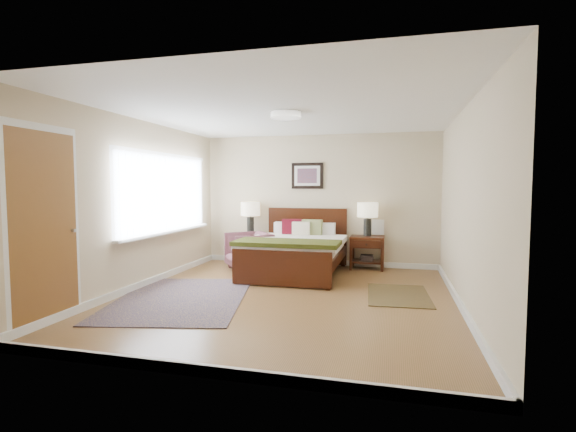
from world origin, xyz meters
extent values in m
plane|color=brown|center=(0.00, 0.00, 0.00)|extent=(5.00, 5.00, 0.00)
cube|color=#C4AD8E|center=(0.00, 2.50, 1.25)|extent=(4.50, 0.04, 2.50)
cube|color=#C4AD8E|center=(0.00, -2.50, 1.25)|extent=(4.50, 0.04, 2.50)
cube|color=#C4AD8E|center=(-2.25, 0.00, 1.25)|extent=(0.04, 5.00, 2.50)
cube|color=#C4AD8E|center=(2.25, 0.00, 1.25)|extent=(0.04, 5.00, 2.50)
cube|color=white|center=(0.00, 0.00, 2.50)|extent=(4.50, 5.00, 0.02)
cube|color=silver|center=(-2.23, 0.70, 1.40)|extent=(0.02, 2.72, 1.32)
cube|color=silver|center=(-2.21, 0.70, 1.40)|extent=(0.01, 2.60, 1.20)
cube|color=silver|center=(-2.18, 0.70, 0.77)|extent=(0.10, 2.72, 0.04)
cube|color=silver|center=(-2.23, -1.75, 1.09)|extent=(0.01, 1.00, 2.18)
cube|color=brown|center=(-2.23, -1.75, 1.05)|extent=(0.01, 0.90, 2.10)
cylinder|color=#999999|center=(-2.20, -1.37, 1.00)|extent=(0.04, 0.04, 0.04)
cylinder|color=white|center=(0.00, 0.00, 2.46)|extent=(0.40, 0.40, 0.07)
cylinder|color=beige|center=(0.00, 0.00, 2.50)|extent=(0.44, 0.44, 0.01)
cube|color=#371508|center=(-0.21, 2.46, 0.56)|extent=(1.54, 0.06, 1.08)
cube|color=#371508|center=(-0.21, 0.52, 0.29)|extent=(1.54, 0.06, 0.54)
cube|color=#371508|center=(-0.94, 1.49, 0.31)|extent=(0.06, 1.92, 0.17)
cube|color=#371508|center=(0.52, 1.49, 0.31)|extent=(0.06, 1.92, 0.17)
cube|color=silver|center=(-0.21, 1.49, 0.43)|extent=(1.44, 1.90, 0.21)
cube|color=silver|center=(-0.21, 1.39, 0.58)|extent=(1.62, 1.67, 0.10)
cube|color=#3A3E12|center=(-0.21, 0.88, 0.63)|extent=(1.66, 0.70, 0.07)
cube|color=silver|center=(-0.55, 2.22, 0.71)|extent=(0.48, 0.18, 0.25)
cube|color=silver|center=(0.13, 2.22, 0.71)|extent=(0.48, 0.18, 0.25)
cube|color=#4F0914|center=(-0.42, 2.10, 0.75)|extent=(0.38, 0.17, 0.31)
cube|color=olive|center=(-0.04, 2.10, 0.75)|extent=(0.37, 0.16, 0.31)
cube|color=beige|center=(-0.23, 2.02, 0.73)|extent=(0.33, 0.13, 0.27)
cube|color=black|center=(-0.21, 2.48, 1.72)|extent=(0.62, 0.03, 0.50)
cube|color=silver|center=(-0.21, 2.46, 1.72)|extent=(0.50, 0.01, 0.38)
cube|color=#A52D23|center=(-0.21, 2.44, 1.72)|extent=(0.38, 0.01, 0.28)
cube|color=#371508|center=(-1.30, 2.27, 0.57)|extent=(0.50, 0.45, 0.05)
cube|color=#371508|center=(-1.52, 2.08, 0.27)|extent=(0.05, 0.05, 0.55)
cube|color=#371508|center=(-1.08, 2.08, 0.27)|extent=(0.05, 0.05, 0.55)
cube|color=#371508|center=(-1.52, 2.46, 0.27)|extent=(0.05, 0.05, 0.55)
cube|color=#371508|center=(-1.08, 2.46, 0.27)|extent=(0.05, 0.05, 0.55)
cube|color=#371508|center=(-1.30, 2.06, 0.47)|extent=(0.44, 0.03, 0.14)
cube|color=#371508|center=(0.95, 2.27, 0.58)|extent=(0.61, 0.46, 0.05)
cube|color=#371508|center=(0.68, 2.07, 0.28)|extent=(0.05, 0.05, 0.56)
cube|color=#371508|center=(1.23, 2.07, 0.28)|extent=(0.05, 0.05, 0.56)
cube|color=#371508|center=(0.68, 2.47, 0.28)|extent=(0.05, 0.05, 0.56)
cube|color=#371508|center=(1.23, 2.47, 0.28)|extent=(0.05, 0.05, 0.56)
cube|color=#371508|center=(0.95, 2.06, 0.48)|extent=(0.55, 0.03, 0.14)
cube|color=#371508|center=(0.95, 2.27, 0.14)|extent=(0.55, 0.40, 0.03)
cube|color=black|center=(0.95, 2.27, 0.17)|extent=(0.22, 0.28, 0.03)
cube|color=black|center=(0.95, 2.27, 0.20)|extent=(0.22, 0.28, 0.03)
cube|color=black|center=(0.95, 2.27, 0.24)|extent=(0.22, 0.28, 0.03)
cylinder|color=black|center=(-1.30, 2.27, 0.76)|extent=(0.14, 0.14, 0.32)
cylinder|color=black|center=(-1.30, 2.27, 0.94)|extent=(0.02, 0.02, 0.06)
cylinder|color=#F4E3B9|center=(-1.30, 2.27, 1.08)|extent=(0.37, 0.37, 0.26)
cylinder|color=black|center=(0.95, 2.27, 0.77)|extent=(0.14, 0.14, 0.32)
cylinder|color=black|center=(0.95, 2.27, 0.95)|extent=(0.02, 0.02, 0.06)
cylinder|color=#F4E3B9|center=(0.95, 2.27, 1.09)|extent=(0.37, 0.37, 0.26)
imported|color=brown|center=(-1.15, 1.71, 0.34)|extent=(1.04, 1.04, 0.68)
cube|color=#0C0E3C|center=(-1.35, -0.43, 0.01)|extent=(2.12, 2.65, 0.01)
cube|color=black|center=(1.49, 0.47, 0.01)|extent=(0.90, 1.28, 0.01)
camera|label=1|loc=(1.40, -5.43, 1.51)|focal=26.00mm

